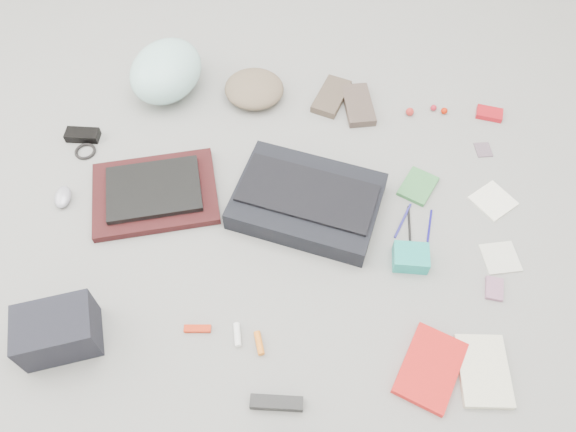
# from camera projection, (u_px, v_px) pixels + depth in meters

# --- Properties ---
(ground_plane) EXTENTS (4.00, 4.00, 0.00)m
(ground_plane) POSITION_uv_depth(u_px,v_px,m) (288.00, 225.00, 1.80)
(ground_plane) COLOR gray
(messenger_bag) EXTENTS (0.51, 0.40, 0.08)m
(messenger_bag) POSITION_uv_depth(u_px,v_px,m) (307.00, 201.00, 1.80)
(messenger_bag) COLOR black
(messenger_bag) RESTS_ON ground_plane
(bag_flap) EXTENTS (0.46, 0.27, 0.01)m
(bag_flap) POSITION_uv_depth(u_px,v_px,m) (308.00, 193.00, 1.77)
(bag_flap) COLOR black
(bag_flap) RESTS_ON messenger_bag
(laptop_sleeve) EXTENTS (0.47, 0.41, 0.03)m
(laptop_sleeve) POSITION_uv_depth(u_px,v_px,m) (155.00, 193.00, 1.85)
(laptop_sleeve) COLOR #391213
(laptop_sleeve) RESTS_ON ground_plane
(laptop) EXTENTS (0.35, 0.30, 0.02)m
(laptop) POSITION_uv_depth(u_px,v_px,m) (154.00, 189.00, 1.83)
(laptop) COLOR black
(laptop) RESTS_ON laptop_sleeve
(bike_helmet) EXTENTS (0.32, 0.36, 0.18)m
(bike_helmet) POSITION_uv_depth(u_px,v_px,m) (166.00, 71.00, 2.06)
(bike_helmet) COLOR #B9F9F4
(bike_helmet) RESTS_ON ground_plane
(beanie) EXTENTS (0.24, 0.23, 0.08)m
(beanie) POSITION_uv_depth(u_px,v_px,m) (254.00, 89.00, 2.08)
(beanie) COLOR #76624D
(beanie) RESTS_ON ground_plane
(mitten_left) EXTENTS (0.14, 0.21, 0.03)m
(mitten_left) POSITION_uv_depth(u_px,v_px,m) (331.00, 96.00, 2.09)
(mitten_left) COLOR brown
(mitten_left) RESTS_ON ground_plane
(mitten_right) EXTENTS (0.14, 0.21, 0.03)m
(mitten_right) POSITION_uv_depth(u_px,v_px,m) (358.00, 105.00, 2.07)
(mitten_right) COLOR brown
(mitten_right) RESTS_ON ground_plane
(power_brick) EXTENTS (0.12, 0.06, 0.03)m
(power_brick) POSITION_uv_depth(u_px,v_px,m) (83.00, 135.00, 1.99)
(power_brick) COLOR black
(power_brick) RESTS_ON ground_plane
(cable_coil) EXTENTS (0.09, 0.09, 0.01)m
(cable_coil) POSITION_uv_depth(u_px,v_px,m) (85.00, 151.00, 1.96)
(cable_coil) COLOR black
(cable_coil) RESTS_ON ground_plane
(mouse) EXTENTS (0.07, 0.10, 0.03)m
(mouse) POSITION_uv_depth(u_px,v_px,m) (63.00, 197.00, 1.84)
(mouse) COLOR #A7A6B8
(mouse) RESTS_ON ground_plane
(camera_bag) EXTENTS (0.25, 0.21, 0.14)m
(camera_bag) POSITION_uv_depth(u_px,v_px,m) (57.00, 331.00, 1.53)
(camera_bag) COLOR black
(camera_bag) RESTS_ON ground_plane
(multitool) EXTENTS (0.08, 0.03, 0.01)m
(multitool) POSITION_uv_depth(u_px,v_px,m) (197.00, 329.00, 1.60)
(multitool) COLOR red
(multitool) RESTS_ON ground_plane
(toiletry_tube_white) EXTENTS (0.04, 0.07, 0.02)m
(toiletry_tube_white) POSITION_uv_depth(u_px,v_px,m) (237.00, 335.00, 1.58)
(toiletry_tube_white) COLOR white
(toiletry_tube_white) RESTS_ON ground_plane
(toiletry_tube_orange) EXTENTS (0.04, 0.07, 0.02)m
(toiletry_tube_orange) POSITION_uv_depth(u_px,v_px,m) (259.00, 343.00, 1.57)
(toiletry_tube_orange) COLOR orange
(toiletry_tube_orange) RESTS_ON ground_plane
(u_lock) EXTENTS (0.14, 0.05, 0.03)m
(u_lock) POSITION_uv_depth(u_px,v_px,m) (277.00, 403.00, 1.47)
(u_lock) COLOR black
(u_lock) RESTS_ON ground_plane
(book_red) EXTENTS (0.21, 0.25, 0.02)m
(book_red) POSITION_uv_depth(u_px,v_px,m) (430.00, 368.00, 1.53)
(book_red) COLOR red
(book_red) RESTS_ON ground_plane
(book_white) EXTENTS (0.15, 0.21, 0.02)m
(book_white) POSITION_uv_depth(u_px,v_px,m) (483.00, 371.00, 1.53)
(book_white) COLOR beige
(book_white) RESTS_ON ground_plane
(notepad) EXTENTS (0.14, 0.16, 0.02)m
(notepad) POSITION_uv_depth(u_px,v_px,m) (418.00, 186.00, 1.87)
(notepad) COLOR #3A7E41
(notepad) RESTS_ON ground_plane
(pen_blue) EXTENTS (0.06, 0.14, 0.01)m
(pen_blue) POSITION_uv_depth(u_px,v_px,m) (403.00, 221.00, 1.80)
(pen_blue) COLOR navy
(pen_blue) RESTS_ON ground_plane
(pen_black) EXTENTS (0.01, 0.14, 0.01)m
(pen_black) POSITION_uv_depth(u_px,v_px,m) (409.00, 224.00, 1.79)
(pen_black) COLOR black
(pen_black) RESTS_ON ground_plane
(pen_navy) EXTENTS (0.02, 0.12, 0.01)m
(pen_navy) POSITION_uv_depth(u_px,v_px,m) (430.00, 226.00, 1.79)
(pen_navy) COLOR navy
(pen_navy) RESTS_ON ground_plane
(accordion_wallet) EXTENTS (0.11, 0.09, 0.05)m
(accordion_wallet) POSITION_uv_depth(u_px,v_px,m) (411.00, 258.00, 1.70)
(accordion_wallet) COLOR #1CAB9E
(accordion_wallet) RESTS_ON ground_plane
(card_deck) EXTENTS (0.06, 0.08, 0.01)m
(card_deck) POSITION_uv_depth(u_px,v_px,m) (494.00, 289.00, 1.66)
(card_deck) COLOR #A46B8C
(card_deck) RESTS_ON ground_plane
(napkin_top) EXTENTS (0.17, 0.17, 0.01)m
(napkin_top) POSITION_uv_depth(u_px,v_px,m) (493.00, 201.00, 1.84)
(napkin_top) COLOR white
(napkin_top) RESTS_ON ground_plane
(napkin_bottom) EXTENTS (0.13, 0.13, 0.01)m
(napkin_bottom) POSITION_uv_depth(u_px,v_px,m) (500.00, 258.00, 1.73)
(napkin_bottom) COLOR silver
(napkin_bottom) RESTS_ON ground_plane
(lollipop_a) EXTENTS (0.04, 0.04, 0.03)m
(lollipop_a) POSITION_uv_depth(u_px,v_px,m) (410.00, 112.00, 2.05)
(lollipop_a) COLOR #B52521
(lollipop_a) RESTS_ON ground_plane
(lollipop_b) EXTENTS (0.02, 0.02, 0.02)m
(lollipop_b) POSITION_uv_depth(u_px,v_px,m) (434.00, 108.00, 2.06)
(lollipop_b) COLOR #B31A2A
(lollipop_b) RESTS_ON ground_plane
(lollipop_c) EXTENTS (0.03, 0.03, 0.02)m
(lollipop_c) POSITION_uv_depth(u_px,v_px,m) (444.00, 111.00, 2.05)
(lollipop_c) COLOR #B81A03
(lollipop_c) RESTS_ON ground_plane
(altoids_tin) EXTENTS (0.10, 0.07, 0.02)m
(altoids_tin) POSITION_uv_depth(u_px,v_px,m) (489.00, 114.00, 2.05)
(altoids_tin) COLOR red
(altoids_tin) RESTS_ON ground_plane
(stamp_sheet) EXTENTS (0.07, 0.07, 0.00)m
(stamp_sheet) POSITION_uv_depth(u_px,v_px,m) (483.00, 150.00, 1.97)
(stamp_sheet) COLOR slate
(stamp_sheet) RESTS_ON ground_plane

